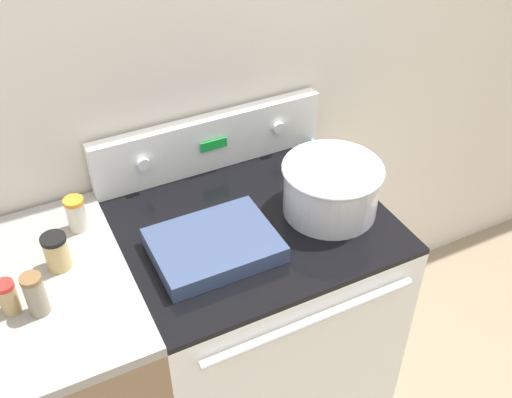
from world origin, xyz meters
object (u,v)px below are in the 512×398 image
(mixing_bowl, at_px, (331,186))
(spice_jar_red_cap, at_px, (8,297))
(spice_jar_black_cap, at_px, (57,252))
(spice_jar_orange_cap, at_px, (76,214))
(spice_jar_brown_cap, at_px, (35,294))
(casserole_dish, at_px, (214,245))
(ladle, at_px, (347,166))

(mixing_bowl, relative_size, spice_jar_red_cap, 3.13)
(spice_jar_black_cap, bearing_deg, spice_jar_orange_cap, 57.72)
(spice_jar_black_cap, distance_m, spice_jar_brown_cap, 0.16)
(casserole_dish, xyz_separation_m, spice_jar_orange_cap, (-0.31, 0.25, 0.04))
(spice_jar_black_cap, xyz_separation_m, spice_jar_brown_cap, (-0.08, -0.14, 0.01))
(spice_jar_brown_cap, bearing_deg, ladle, 8.74)
(spice_jar_black_cap, bearing_deg, mixing_bowl, -7.90)
(ladle, distance_m, spice_jar_black_cap, 0.92)
(casserole_dish, relative_size, spice_jar_red_cap, 3.55)
(spice_jar_brown_cap, bearing_deg, spice_jar_black_cap, 60.36)
(casserole_dish, distance_m, spice_jar_red_cap, 0.53)
(casserole_dish, relative_size, spice_jar_orange_cap, 3.22)
(spice_jar_brown_cap, distance_m, spice_jar_red_cap, 0.07)
(casserole_dish, distance_m, ladle, 0.54)
(casserole_dish, xyz_separation_m, ladle, (0.53, 0.14, 0.00))
(casserole_dish, height_order, spice_jar_black_cap, spice_jar_black_cap)
(spice_jar_orange_cap, distance_m, spice_jar_brown_cap, 0.31)
(spice_jar_orange_cap, height_order, spice_jar_red_cap, spice_jar_orange_cap)
(ladle, xyz_separation_m, spice_jar_black_cap, (-0.92, -0.02, 0.03))
(mixing_bowl, xyz_separation_m, casserole_dish, (-0.38, -0.02, -0.06))
(spice_jar_black_cap, relative_size, spice_jar_red_cap, 1.10)
(ladle, height_order, spice_jar_orange_cap, spice_jar_orange_cap)
(casserole_dish, distance_m, spice_jar_orange_cap, 0.40)
(mixing_bowl, xyz_separation_m, ladle, (0.14, 0.12, -0.05))
(spice_jar_orange_cap, relative_size, spice_jar_red_cap, 1.10)
(casserole_dish, bearing_deg, spice_jar_brown_cap, -178.43)
(mixing_bowl, height_order, spice_jar_brown_cap, mixing_bowl)
(ladle, xyz_separation_m, spice_jar_orange_cap, (-0.83, 0.11, 0.03))
(spice_jar_orange_cap, bearing_deg, spice_jar_red_cap, -133.40)
(casserole_dish, bearing_deg, ladle, 14.92)
(mixing_bowl, distance_m, spice_jar_red_cap, 0.91)
(ladle, distance_m, spice_jar_brown_cap, 1.01)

